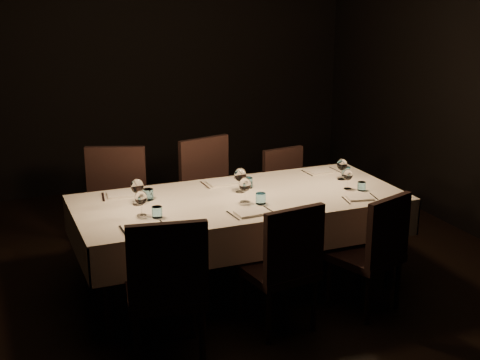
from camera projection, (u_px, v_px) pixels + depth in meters
name	position (u px, v px, depth m)	size (l,w,h in m)	color
room	(240.00, 102.00, 4.91)	(5.01, 6.01, 3.01)	black
dining_table	(240.00, 206.00, 5.15)	(2.52, 1.12, 0.76)	black
chair_near_left	(166.00, 286.00, 4.13)	(0.56, 0.56, 1.01)	black
place_setting_near_left	(146.00, 210.00, 4.63)	(0.33, 0.41, 0.18)	white
chair_near_center	(284.00, 262.00, 4.54)	(0.51, 0.51, 0.94)	black
place_setting_near_center	(251.00, 196.00, 4.91)	(0.35, 0.41, 0.19)	white
chair_near_right	(375.00, 248.00, 4.82)	(0.56, 0.56, 0.92)	black
place_setting_near_right	(355.00, 184.00, 5.23)	(0.30, 0.39, 0.16)	white
chair_far_left	(115.00, 205.00, 5.55)	(0.64, 0.64, 1.04)	black
place_setting_far_left	(135.00, 191.00, 5.02)	(0.37, 0.42, 0.20)	white
chair_far_center	(212.00, 192.00, 5.89)	(0.60, 0.60, 1.03)	black
place_setting_far_center	(236.00, 179.00, 5.32)	(0.35, 0.41, 0.19)	white
chair_far_right	(288.00, 191.00, 6.19)	(0.47, 0.47, 0.87)	black
place_setting_far_right	(336.00, 168.00, 5.65)	(0.32, 0.40, 0.18)	white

